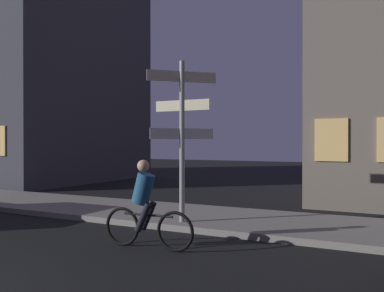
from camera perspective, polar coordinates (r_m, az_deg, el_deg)
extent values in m
cube|color=gray|center=(11.01, -3.30, -9.23)|extent=(40.00, 2.97, 0.14)
cylinder|color=gray|center=(9.44, -1.36, 0.62)|extent=(0.12, 0.12, 3.62)
cube|color=beige|center=(9.56, -1.36, 9.40)|extent=(1.16, 1.16, 0.24)
cube|color=beige|center=(9.48, -1.36, 5.52)|extent=(1.36, 0.03, 0.24)
cube|color=white|center=(9.45, -1.36, 1.68)|extent=(1.06, 1.06, 0.24)
torus|color=black|center=(7.53, -2.29, -11.50)|extent=(0.72, 0.10, 0.72)
torus|color=black|center=(8.07, -9.42, -10.70)|extent=(0.72, 0.10, 0.72)
cylinder|color=black|center=(7.74, -5.98, -9.29)|extent=(1.00, 0.10, 0.04)
cylinder|color=navy|center=(7.72, -6.63, -5.75)|extent=(0.47, 0.35, 0.61)
sphere|color=tan|center=(7.69, -6.63, -2.68)|extent=(0.22, 0.22, 0.22)
cylinder|color=black|center=(7.85, -5.97, -9.38)|extent=(0.35, 0.14, 0.55)
cylinder|color=black|center=(7.69, -6.65, -9.58)|extent=(0.35, 0.14, 0.55)
cube|color=#383842|center=(25.12, -22.72, 10.83)|extent=(11.47, 8.94, 12.94)
cube|color=#F2C672|center=(12.41, 18.36, 0.79)|extent=(0.90, 0.06, 1.20)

